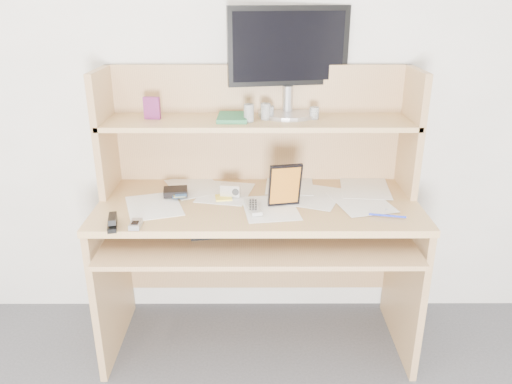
{
  "coord_description": "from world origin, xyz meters",
  "views": [
    {
      "loc": [
        -0.02,
        -0.54,
        1.6
      ],
      "look_at": [
        -0.01,
        1.43,
        0.81
      ],
      "focal_mm": 35.0,
      "sensor_mm": 36.0,
      "label": 1
    }
  ],
  "objects_px": {
    "keyboard": "(240,226)",
    "game_case": "(285,185)",
    "desk": "(258,206)",
    "tv_remote": "(253,207)",
    "monitor": "(289,58)"
  },
  "relations": [
    {
      "from": "keyboard",
      "to": "game_case",
      "type": "xyz_separation_m",
      "value": [
        0.19,
        0.01,
        0.19
      ]
    },
    {
      "from": "desk",
      "to": "tv_remote",
      "type": "xyz_separation_m",
      "value": [
        -0.02,
        -0.18,
        0.07
      ]
    },
    {
      "from": "tv_remote",
      "to": "game_case",
      "type": "height_order",
      "value": "game_case"
    },
    {
      "from": "desk",
      "to": "game_case",
      "type": "relative_size",
      "value": 7.25
    },
    {
      "from": "keyboard",
      "to": "monitor",
      "type": "bearing_deg",
      "value": 47.1
    },
    {
      "from": "tv_remote",
      "to": "game_case",
      "type": "relative_size",
      "value": 0.82
    },
    {
      "from": "tv_remote",
      "to": "monitor",
      "type": "bearing_deg",
      "value": 52.79
    },
    {
      "from": "keyboard",
      "to": "desk",
      "type": "bearing_deg",
      "value": 52.37
    },
    {
      "from": "desk",
      "to": "keyboard",
      "type": "bearing_deg",
      "value": -117.66
    },
    {
      "from": "keyboard",
      "to": "monitor",
      "type": "distance_m",
      "value": 0.78
    },
    {
      "from": "game_case",
      "to": "tv_remote",
      "type": "bearing_deg",
      "value": 179.72
    },
    {
      "from": "desk",
      "to": "monitor",
      "type": "height_order",
      "value": "monitor"
    },
    {
      "from": "keyboard",
      "to": "tv_remote",
      "type": "distance_m",
      "value": 0.12
    },
    {
      "from": "tv_remote",
      "to": "monitor",
      "type": "height_order",
      "value": "monitor"
    },
    {
      "from": "tv_remote",
      "to": "monitor",
      "type": "xyz_separation_m",
      "value": [
        0.16,
        0.36,
        0.57
      ]
    }
  ]
}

